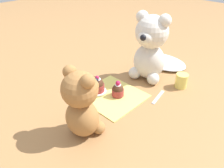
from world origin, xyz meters
TOP-DOWN VIEW (x-y plane):
  - ground_plane at (0.00, 0.00)m, footprint 4.00×4.00m
  - knitted_placemat at (0.00, 0.00)m, footprint 0.23×0.22m
  - tulle_cloth at (-0.01, 0.38)m, footprint 0.24×0.17m
  - teddy_bear_cream at (0.01, 0.22)m, footprint 0.16×0.16m
  - teddy_bear_tan at (0.07, -0.20)m, footprint 0.12×0.12m
  - cupcake_near_cream_bear at (0.02, 0.01)m, footprint 0.05×0.05m
  - saucer_plate at (-0.06, -0.03)m, footprint 0.07×0.07m
  - cupcake_near_tan_bear at (-0.06, -0.03)m, footprint 0.06×0.06m
  - juice_glass at (0.16, 0.25)m, footprint 0.05×0.05m
  - teaspoon at (0.14, 0.12)m, footprint 0.03×0.10m

SIDE VIEW (x-z plane):
  - ground_plane at x=0.00m, z-range 0.00..0.00m
  - teaspoon at x=0.14m, z-range 0.00..0.01m
  - knitted_placemat at x=0.00m, z-range 0.00..0.01m
  - saucer_plate at x=-0.06m, z-range 0.01..0.01m
  - tulle_cloth at x=-0.01m, z-range 0.00..0.03m
  - cupcake_near_cream_bear at x=0.02m, z-range 0.00..0.06m
  - juice_glass at x=0.16m, z-range 0.00..0.06m
  - cupcake_near_tan_bear at x=-0.06m, z-range 0.00..0.07m
  - teddy_bear_tan at x=0.07m, z-range 0.00..0.23m
  - teddy_bear_cream at x=0.01m, z-range 0.00..0.29m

